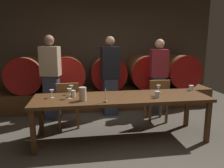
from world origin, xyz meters
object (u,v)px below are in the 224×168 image
Objects in this scene: pitcher at (83,94)px; wine_glass_center_left at (69,91)px; cup_center at (157,94)px; guest_center at (110,76)px; dining_table at (121,100)px; candle_center at (105,98)px; guest_right at (158,76)px; wine_barrel_left at (68,73)px; wine_barrel_far_right at (179,71)px; wine_glass_center_right at (71,88)px; wine_barrel_center at (107,72)px; chair_left at (68,103)px; chair_right at (157,98)px; guest_left at (51,77)px; cup_right at (191,88)px; wine_glass_far_left at (52,92)px; cup_left at (73,94)px; wine_barrel_far_left at (27,74)px; wine_barrel_right at (144,72)px; wine_glass_far_right at (158,88)px.

wine_glass_center_left is at bearing 141.73° from pitcher.
wine_glass_center_left is at bearing 173.20° from cup_center.
guest_center is 8.21× the size of pitcher.
candle_center reaches higher than dining_table.
guest_right is at bearing 32.49° from wine_glass_center_left.
wine_barrel_left is 5.19× the size of wine_glass_center_left.
guest_center reaches higher than wine_glass_center_left.
wine_barrel_far_right is 3.97× the size of pitcher.
pitcher is (-0.63, -0.15, 0.17)m from dining_table.
guest_right is 10.50× the size of wine_glass_center_right.
chair_left is (-0.91, -1.24, -0.37)m from wine_barrel_center.
wine_barrel_far_right is at bearing -129.73° from chair_right.
guest_right is at bearing 26.73° from wine_glass_center_right.
chair_left is 8.34× the size of cup_center.
guest_left reaches higher than cup_right.
pitcher is (0.27, -0.77, 0.35)m from chair_left.
chair_left is 0.66m from wine_glass_far_left.
pitcher is 1.95× the size of cup_left.
wine_barrel_left reaches higher than dining_table.
chair_right is 1.76m from wine_glass_center_right.
wine_glass_far_left reaches higher than dining_table.
cup_center is at bearing -123.24° from wine_barrel_far_right.
wine_barrel_far_left is at bearing 180.00° from wine_barrel_left.
cup_center is at bearing -0.25° from pitcher.
cup_left is (0.46, -1.02, -0.11)m from guest_left.
guest_left is 1.72m from candle_center.
pitcher is at bearing 43.17° from guest_right.
wine_barrel_far_right is at bearing 0.00° from wine_barrel_far_left.
wine_barrel_right is 2.06m from cup_center.
wine_glass_center_right is 0.18m from cup_left.
wine_glass_far_left is (0.75, -1.77, -0.03)m from wine_barrel_far_left.
candle_center is 0.62m from wine_glass_center_left.
guest_center is 18.35× the size of cup_right.
candle_center is at bearing -161.73° from cup_right.
cup_right is at bearing 174.32° from guest_left.
wine_barrel_center is 0.48× the size of guest_left.
guest_left is at bearing 114.18° from cup_left.
guest_left is 1.43m from pitcher.
wine_barrel_far_right is 5.19× the size of wine_glass_center_left.
wine_barrel_left is at bearing 84.43° from wine_glass_far_left.
wine_barrel_center is 8.88× the size of cup_right.
wine_glass_far_right is (1.46, -0.01, 0.01)m from wine_glass_center_left.
guest_left is 1.05m from wine_glass_far_left.
wine_glass_far_left reaches higher than cup_left.
wine_barrel_right is 1.89m from wine_glass_far_right.
guest_center is (1.86, -0.64, 0.02)m from wine_barrel_far_left.
candle_center is at bearing -48.46° from wine_glass_center_right.
wine_barrel_far_left is 6.20× the size of wine_glass_far_left.
pitcher is 1.31× the size of wine_glass_center_left.
guest_center reaches higher than wine_barrel_far_left.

